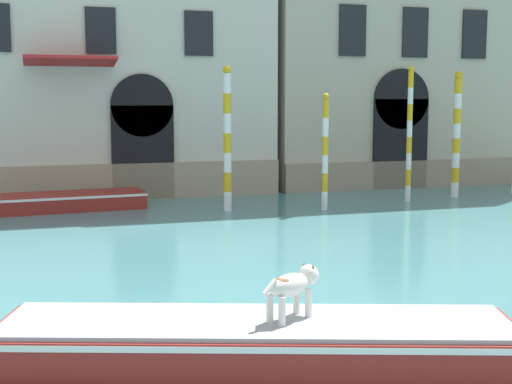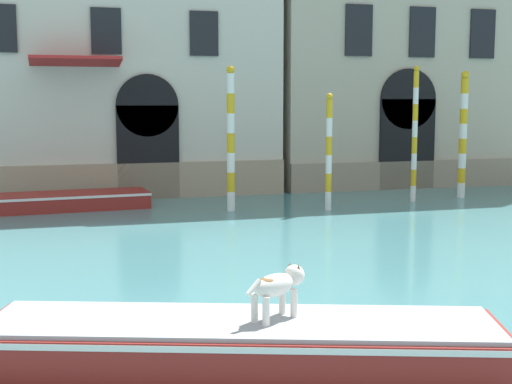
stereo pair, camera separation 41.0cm
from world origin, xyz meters
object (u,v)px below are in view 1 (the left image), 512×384
Objects in this scene: mooring_pole_1 at (325,151)px; mooring_pole_0 at (409,134)px; mooring_pole_2 at (227,139)px; mooring_pole_4 at (457,134)px; boat_foreground at (256,341)px; boat_moored_near_palazzo at (66,201)px; dog_on_deck at (293,285)px.

mooring_pole_0 is at bearing 14.54° from mooring_pole_1.
mooring_pole_4 is (8.76, 0.78, -0.02)m from mooring_pole_2.
boat_foreground is at bearing -126.25° from mooring_pole_0.
mooring_pole_4 is (13.64, -1.03, 2.00)m from boat_moored_near_palazzo.
mooring_pole_1 is at bearing 36.21° from dog_on_deck.
boat_moored_near_palazzo is at bearing 172.24° from mooring_pole_0.
mooring_pole_4 is (11.85, 13.68, 1.96)m from boat_foreground.
dog_on_deck is 13.58m from mooring_pole_1.
dog_on_deck is (0.49, -0.07, 0.74)m from boat_foreground.
mooring_pole_1 reaches higher than boat_moored_near_palazzo.
boat_foreground is 14.82m from boat_moored_near_palazzo.
boat_moored_near_palazzo is 11.72m from mooring_pole_0.
mooring_pole_0 is 2.27m from mooring_pole_4.
boat_moored_near_palazzo is 5.58m from mooring_pole_2.
mooring_pole_0 reaches higher than boat_moored_near_palazzo.
mooring_pole_4 is at bearing -8.65° from boat_moored_near_palazzo.
mooring_pole_1 is (6.13, 12.25, 1.55)m from boat_foreground.
boat_foreground is 1.52× the size of mooring_pole_0.
mooring_pole_2 is at bearing 167.94° from mooring_pole_1.
mooring_pole_2 reaches higher than mooring_pole_4.
boat_moored_near_palazzo is 13.82m from mooring_pole_4.
mooring_pole_0 is 1.02× the size of mooring_pole_2.
boat_moored_near_palazzo is at bearing 175.66° from mooring_pole_4.
mooring_pole_2 reaches higher than dog_on_deck.
mooring_pole_1 is (7.92, -2.47, 1.59)m from boat_moored_near_palazzo.
mooring_pole_0 is (9.16, 13.23, 1.28)m from dog_on_deck.
dog_on_deck reaches higher than boat_foreground.
boat_foreground is 1.41× the size of boat_moored_near_palazzo.
boat_moored_near_palazzo is (-2.27, 14.79, -0.79)m from dog_on_deck.
boat_foreground is 16.44m from mooring_pole_0.
mooring_pole_1 is at bearing -21.63° from boat_moored_near_palazzo.
boat_foreground is 13.41m from mooring_pole_2.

